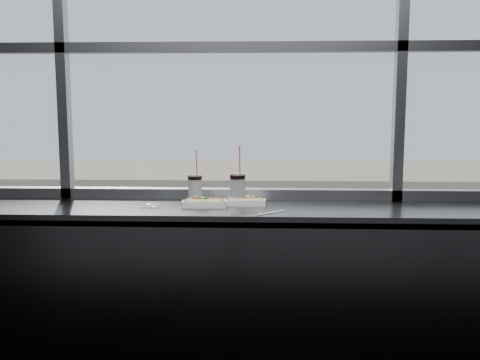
{
  "coord_description": "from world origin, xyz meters",
  "views": [
    {
      "loc": [
        0.2,
        -1.71,
        1.64
      ],
      "look_at": [
        0.08,
        1.23,
        1.25
      ],
      "focal_mm": 40.0,
      "sensor_mm": 36.0,
      "label": 1
    }
  ],
  "objects_px": {
    "wrapper": "(151,205)",
    "tree_right": "(449,266)",
    "hotdog_tray_right": "(244,202)",
    "tree_center": "(260,261)",
    "hotdog_tray_left": "(204,203)",
    "soda_cup_right": "(238,188)",
    "pedestrian_a": "(181,303)",
    "soda_cup_left": "(195,188)",
    "pedestrian_c": "(320,297)",
    "car_far_a": "(54,324)",
    "car_far_b": "(261,324)",
    "pedestrian_b": "(252,305)",
    "tree_left": "(124,261)",
    "loose_straw": "(271,213)"
  },
  "relations": [
    {
      "from": "car_far_b",
      "to": "soda_cup_right",
      "type": "bearing_deg",
      "value": 176.77
    },
    {
      "from": "loose_straw",
      "to": "tree_center",
      "type": "relative_size",
      "value": 0.04
    },
    {
      "from": "wrapper",
      "to": "tree_right",
      "type": "distance_m",
      "value": 31.86
    },
    {
      "from": "hotdog_tray_right",
      "to": "soda_cup_left",
      "type": "bearing_deg",
      "value": 168.94
    },
    {
      "from": "pedestrian_a",
      "to": "pedestrian_c",
      "type": "relative_size",
      "value": 1.02
    },
    {
      "from": "loose_straw",
      "to": "tree_right",
      "type": "xyz_separation_m",
      "value": [
        11.0,
        28.46,
        -8.76
      ]
    },
    {
      "from": "hotdog_tray_right",
      "to": "tree_center",
      "type": "distance_m",
      "value": 29.53
    },
    {
      "from": "hotdog_tray_left",
      "to": "car_far_a",
      "type": "height_order",
      "value": "hotdog_tray_left"
    },
    {
      "from": "car_far_a",
      "to": "pedestrian_a",
      "type": "height_order",
      "value": "pedestrian_a"
    },
    {
      "from": "soda_cup_left",
      "to": "wrapper",
      "type": "xyz_separation_m",
      "value": [
        -0.23,
        -0.14,
        -0.08
      ]
    },
    {
      "from": "hotdog_tray_right",
      "to": "tree_left",
      "type": "height_order",
      "value": "hotdog_tray_right"
    },
    {
      "from": "tree_left",
      "to": "car_far_b",
      "type": "bearing_deg",
      "value": -25.5
    },
    {
      "from": "hotdog_tray_left",
      "to": "pedestrian_a",
      "type": "distance_m",
      "value": 30.12
    },
    {
      "from": "car_far_b",
      "to": "pedestrian_b",
      "type": "xyz_separation_m",
      "value": [
        -0.59,
        3.17,
        -0.13
      ]
    },
    {
      "from": "car_far_a",
      "to": "pedestrian_b",
      "type": "bearing_deg",
      "value": -78.85
    },
    {
      "from": "loose_straw",
      "to": "tree_center",
      "type": "height_order",
      "value": "loose_straw"
    },
    {
      "from": "soda_cup_right",
      "to": "tree_center",
      "type": "xyz_separation_m",
      "value": [
        -0.02,
        28.23,
        -8.68
      ]
    },
    {
      "from": "soda_cup_right",
      "to": "loose_straw",
      "type": "bearing_deg",
      "value": -51.92
    },
    {
      "from": "loose_straw",
      "to": "car_far_b",
      "type": "xyz_separation_m",
      "value": [
        -0.09,
        24.46,
        -10.89
      ]
    },
    {
      "from": "pedestrian_b",
      "to": "hotdog_tray_right",
      "type": "bearing_deg",
      "value": 1.11
    },
    {
      "from": "tree_right",
      "to": "tree_left",
      "type": "bearing_deg",
      "value": -180.0
    },
    {
      "from": "wrapper",
      "to": "pedestrian_a",
      "type": "height_order",
      "value": "wrapper"
    },
    {
      "from": "wrapper",
      "to": "pedestrian_a",
      "type": "bearing_deg",
      "value": 98.73
    },
    {
      "from": "loose_straw",
      "to": "tree_right",
      "type": "bearing_deg",
      "value": 27.11
    },
    {
      "from": "hotdog_tray_left",
      "to": "hotdog_tray_right",
      "type": "bearing_deg",
      "value": 12.37
    },
    {
      "from": "car_far_b",
      "to": "pedestrian_a",
      "type": "xyz_separation_m",
      "value": [
        -4.82,
        3.35,
        -0.12
      ]
    },
    {
      "from": "hotdog_tray_left",
      "to": "tree_center",
      "type": "bearing_deg",
      "value": 86.77
    },
    {
      "from": "car_far_b",
      "to": "tree_left",
      "type": "bearing_deg",
      "value": 61.49
    },
    {
      "from": "tree_left",
      "to": "hotdog_tray_right",
      "type": "bearing_deg",
      "value": -73.57
    },
    {
      "from": "pedestrian_c",
      "to": "tree_center",
      "type": "relative_size",
      "value": 0.4
    },
    {
      "from": "tree_right",
      "to": "loose_straw",
      "type": "bearing_deg",
      "value": -111.13
    },
    {
      "from": "wrapper",
      "to": "car_far_a",
      "type": "distance_m",
      "value": 28.8
    },
    {
      "from": "pedestrian_b",
      "to": "pedestrian_c",
      "type": "height_order",
      "value": "pedestrian_b"
    },
    {
      "from": "loose_straw",
      "to": "wrapper",
      "type": "bearing_deg",
      "value": 126.39
    },
    {
      "from": "soda_cup_left",
      "to": "soda_cup_right",
      "type": "height_order",
      "value": "soda_cup_right"
    },
    {
      "from": "car_far_b",
      "to": "wrapper",
      "type": "bearing_deg",
      "value": 175.65
    },
    {
      "from": "tree_left",
      "to": "tree_right",
      "type": "relative_size",
      "value": 1.02
    },
    {
      "from": "pedestrian_b",
      "to": "tree_left",
      "type": "xyz_separation_m",
      "value": [
        -7.8,
        0.83,
        2.33
      ]
    },
    {
      "from": "hotdog_tray_left",
      "to": "wrapper",
      "type": "bearing_deg",
      "value": -179.29
    },
    {
      "from": "soda_cup_right",
      "to": "pedestrian_a",
      "type": "relative_size",
      "value": 0.16
    },
    {
      "from": "soda_cup_left",
      "to": "car_far_b",
      "type": "relative_size",
      "value": 0.05
    },
    {
      "from": "soda_cup_right",
      "to": "car_far_a",
      "type": "bearing_deg",
      "value": 114.73
    },
    {
      "from": "soda_cup_left",
      "to": "tree_center",
      "type": "height_order",
      "value": "soda_cup_left"
    },
    {
      "from": "hotdog_tray_right",
      "to": "car_far_a",
      "type": "distance_m",
      "value": 28.93
    },
    {
      "from": "soda_cup_right",
      "to": "pedestrian_a",
      "type": "distance_m",
      "value": 30.11
    },
    {
      "from": "hotdog_tray_right",
      "to": "soda_cup_left",
      "type": "height_order",
      "value": "soda_cup_left"
    },
    {
      "from": "tree_right",
      "to": "hotdog_tray_left",
      "type": "bearing_deg",
      "value": -111.88
    },
    {
      "from": "loose_straw",
      "to": "pedestrian_b",
      "type": "bearing_deg",
      "value": 49.65
    },
    {
      "from": "soda_cup_left",
      "to": "pedestrian_a",
      "type": "height_order",
      "value": "soda_cup_left"
    },
    {
      "from": "tree_left",
      "to": "tree_right",
      "type": "xyz_separation_m",
      "value": [
        19.48,
        0.0,
        -0.06
      ]
    }
  ]
}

